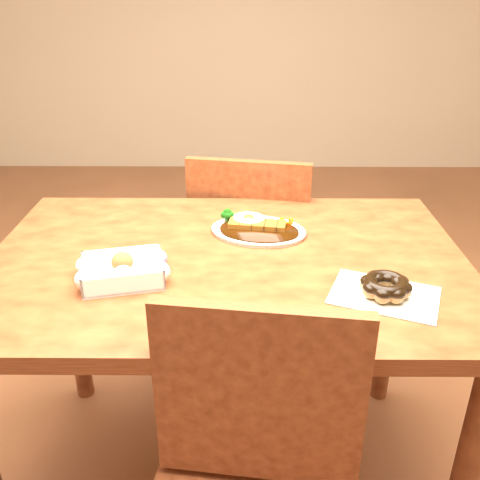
{
  "coord_description": "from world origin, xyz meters",
  "views": [
    {
      "loc": [
        0.04,
        -1.18,
        1.38
      ],
      "look_at": [
        0.03,
        -0.03,
        0.81
      ],
      "focal_mm": 40.0,
      "sensor_mm": 36.0,
      "label": 1
    }
  ],
  "objects_px": {
    "chair_far": "(253,254)",
    "donut_box": "(123,270)",
    "katsu_curry_plate": "(257,228)",
    "table": "(227,291)",
    "pon_de_ring": "(386,287)"
  },
  "relations": [
    {
      "from": "table",
      "to": "chair_far",
      "type": "height_order",
      "value": "chair_far"
    },
    {
      "from": "chair_far",
      "to": "donut_box",
      "type": "bearing_deg",
      "value": 74.14
    },
    {
      "from": "katsu_curry_plate",
      "to": "donut_box",
      "type": "xyz_separation_m",
      "value": [
        -0.31,
        -0.26,
        0.01
      ]
    },
    {
      "from": "katsu_curry_plate",
      "to": "table",
      "type": "bearing_deg",
      "value": -118.4
    },
    {
      "from": "table",
      "to": "pon_de_ring",
      "type": "xyz_separation_m",
      "value": [
        0.35,
        -0.18,
        0.12
      ]
    },
    {
      "from": "table",
      "to": "donut_box",
      "type": "bearing_deg",
      "value": -154.2
    },
    {
      "from": "chair_far",
      "to": "katsu_curry_plate",
      "type": "relative_size",
      "value": 3.02
    },
    {
      "from": "donut_box",
      "to": "pon_de_ring",
      "type": "xyz_separation_m",
      "value": [
        0.59,
        -0.07,
        -0.0
      ]
    },
    {
      "from": "table",
      "to": "katsu_curry_plate",
      "type": "xyz_separation_m",
      "value": [
        0.08,
        0.14,
        0.11
      ]
    },
    {
      "from": "table",
      "to": "donut_box",
      "type": "distance_m",
      "value": 0.29
    },
    {
      "from": "table",
      "to": "pon_de_ring",
      "type": "distance_m",
      "value": 0.41
    },
    {
      "from": "table",
      "to": "donut_box",
      "type": "relative_size",
      "value": 5.38
    },
    {
      "from": "pon_de_ring",
      "to": "table",
      "type": "bearing_deg",
      "value": 152.84
    },
    {
      "from": "katsu_curry_plate",
      "to": "donut_box",
      "type": "distance_m",
      "value": 0.41
    },
    {
      "from": "table",
      "to": "donut_box",
      "type": "xyz_separation_m",
      "value": [
        -0.24,
        -0.11,
        0.12
      ]
    }
  ]
}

